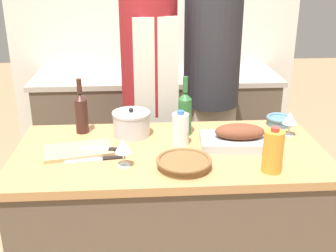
# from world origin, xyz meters

# --- Properties ---
(kitchen_island) EXTENTS (1.51, 0.74, 0.90)m
(kitchen_island) POSITION_xyz_m (0.00, 0.00, 0.45)
(kitchen_island) COLOR brown
(kitchen_island) RESTS_ON ground_plane
(back_counter) EXTENTS (1.98, 0.60, 0.90)m
(back_counter) POSITION_xyz_m (0.00, 1.47, 0.45)
(back_counter) COLOR brown
(back_counter) RESTS_ON ground_plane
(back_wall) EXTENTS (2.48, 0.10, 2.55)m
(back_wall) POSITION_xyz_m (0.00, 1.82, 1.27)
(back_wall) COLOR silver
(back_wall) RESTS_ON ground_plane
(roasting_pan) EXTENTS (0.39, 0.24, 0.11)m
(roasting_pan) POSITION_xyz_m (0.35, 0.02, 0.95)
(roasting_pan) COLOR #BCBCC1
(roasting_pan) RESTS_ON kitchen_island
(wicker_basket) EXTENTS (0.25, 0.25, 0.05)m
(wicker_basket) POSITION_xyz_m (0.05, -0.20, 0.93)
(wicker_basket) COLOR brown
(wicker_basket) RESTS_ON kitchen_island
(cutting_board) EXTENTS (0.35, 0.25, 0.02)m
(cutting_board) POSITION_xyz_m (-0.44, 0.00, 0.91)
(cutting_board) COLOR tan
(cutting_board) RESTS_ON kitchen_island
(stock_pot) EXTENTS (0.20, 0.20, 0.15)m
(stock_pot) POSITION_xyz_m (-0.19, 0.20, 0.97)
(stock_pot) COLOR #B7B7BC
(stock_pot) RESTS_ON kitchen_island
(mixing_bowl) EXTENTS (0.14, 0.14, 0.05)m
(mixing_bowl) POSITION_xyz_m (0.64, 0.29, 0.93)
(mixing_bowl) COLOR slate
(mixing_bowl) RESTS_ON kitchen_island
(juice_jug) EXTENTS (0.09, 0.09, 0.21)m
(juice_jug) POSITION_xyz_m (0.43, -0.25, 1.00)
(juice_jug) COLOR orange
(juice_jug) RESTS_ON kitchen_island
(milk_jug) EXTENTS (0.08, 0.08, 0.18)m
(milk_jug) POSITION_xyz_m (0.06, 0.06, 0.99)
(milk_jug) COLOR white
(milk_jug) RESTS_ON kitchen_island
(wine_bottle_green) EXTENTS (0.07, 0.07, 0.31)m
(wine_bottle_green) POSITION_xyz_m (0.09, 0.19, 1.03)
(wine_bottle_green) COLOR #28662D
(wine_bottle_green) RESTS_ON kitchen_island
(wine_bottle_dark) EXTENTS (0.07, 0.07, 0.30)m
(wine_bottle_dark) POSITION_xyz_m (-0.45, 0.26, 1.02)
(wine_bottle_dark) COLOR #381E19
(wine_bottle_dark) RESTS_ON kitchen_island
(wine_glass_left) EXTENTS (0.08, 0.08, 0.13)m
(wine_glass_left) POSITION_xyz_m (-0.22, -0.16, 1.00)
(wine_glass_left) COLOR silver
(wine_glass_left) RESTS_ON kitchen_island
(wine_glass_right) EXTENTS (0.08, 0.08, 0.13)m
(wine_glass_right) POSITION_xyz_m (0.64, 0.14, 1.00)
(wine_glass_right) COLOR silver
(wine_glass_right) RESTS_ON kitchen_island
(knife_chef) EXTENTS (0.28, 0.07, 0.01)m
(knife_chef) POSITION_xyz_m (-0.34, -0.09, 0.91)
(knife_chef) COLOR #B7B7BC
(knife_chef) RESTS_ON kitchen_island
(knife_paring) EXTENTS (0.22, 0.06, 0.01)m
(knife_paring) POSITION_xyz_m (-0.31, -0.02, 0.93)
(knife_paring) COLOR #B7B7BC
(knife_paring) RESTS_ON cutting_board
(stand_mixer) EXTENTS (0.18, 0.14, 0.30)m
(stand_mixer) POSITION_xyz_m (0.35, 1.58, 1.03)
(stand_mixer) COLOR #333842
(stand_mixer) RESTS_ON back_counter
(condiment_bottle_tall) EXTENTS (0.06, 0.06, 0.16)m
(condiment_bottle_tall) POSITION_xyz_m (0.48, 1.32, 0.97)
(condiment_bottle_tall) COLOR #332D28
(condiment_bottle_tall) RESTS_ON back_counter
(condiment_bottle_short) EXTENTS (0.07, 0.07, 0.20)m
(condiment_bottle_short) POSITION_xyz_m (-0.22, 1.63, 0.99)
(condiment_bottle_short) COLOR #B28E2D
(condiment_bottle_short) RESTS_ON back_counter
(person_cook_aproned) EXTENTS (0.35, 0.38, 1.78)m
(person_cook_aproned) POSITION_xyz_m (-0.08, 0.74, 0.99)
(person_cook_aproned) COLOR beige
(person_cook_aproned) RESTS_ON ground_plane
(person_cook_guest) EXTENTS (0.37, 0.37, 1.80)m
(person_cook_guest) POSITION_xyz_m (0.33, 0.81, 1.00)
(person_cook_guest) COLOR beige
(person_cook_guest) RESTS_ON ground_plane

